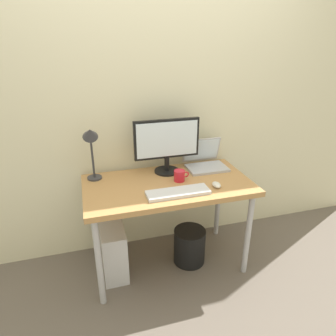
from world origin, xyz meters
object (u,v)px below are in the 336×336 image
desk_lamp (91,141)px  computer_tower (114,250)px  desk (168,192)px  wastebasket (189,246)px  mouse (216,185)px  coffee_mug (180,176)px  laptop (205,160)px  keyboard (178,192)px  monitor (167,143)px

desk_lamp → computer_tower: 0.87m
desk → wastebasket: desk is taller
mouse → coffee_mug: 0.28m
desk → coffee_mug: 0.15m
laptop → keyboard: (-0.36, -0.40, -0.05)m
laptop → mouse: laptop is taller
desk → keyboard: (0.02, -0.19, 0.09)m
monitor → coffee_mug: (0.05, -0.19, -0.20)m
laptop → wastebasket: bearing=-130.0°
keyboard → computer_tower: bearing=155.5°
mouse → coffee_mug: bearing=142.8°
desk_lamp → keyboard: 0.72m
desk → desk_lamp: (-0.52, 0.20, 0.38)m
desk_lamp → mouse: 0.96m
desk_lamp → wastebasket: desk_lamp is taller
desk_lamp → keyboard: desk_lamp is taller
mouse → desk: bearing=153.0°
desk → wastebasket: bearing=-8.3°
mouse → computer_tower: bearing=166.4°
monitor → mouse: bearing=-52.9°
monitor → mouse: (0.27, -0.36, -0.23)m
keyboard → coffee_mug: (0.08, 0.20, 0.03)m
laptop → wastebasket: size_ratio=1.07×
desk → coffee_mug: (0.09, 0.01, 0.12)m
monitor → desk_lamp: desk_lamp is taller
desk → keyboard: 0.21m
keyboard → coffee_mug: coffee_mug is taller
laptop → computer_tower: bearing=-166.7°
coffee_mug → computer_tower: bearing=178.7°
laptop → desk_lamp: desk_lamp is taller
desk → wastebasket: (0.18, -0.03, -0.52)m
monitor → wastebasket: monitor is taller
laptop → desk: bearing=-150.6°
mouse → computer_tower: size_ratio=0.21×
coffee_mug → desk: bearing=-174.5°
monitor → wastebasket: (0.13, -0.22, -0.84)m
monitor → wastebasket: 0.88m
keyboard → wastebasket: bearing=45.2°
monitor → keyboard: monitor is taller
desk → keyboard: keyboard is taller
computer_tower → keyboard: bearing=-24.5°
laptop → desk_lamp: bearing=-178.9°
desk_lamp → desk: bearing=-20.7°
mouse → laptop: bearing=80.7°
laptop → keyboard: bearing=-132.0°
laptop → coffee_mug: size_ratio=2.74×
monitor → laptop: bearing=3.2°
monitor → laptop: (0.33, 0.02, -0.19)m
laptop → coffee_mug: bearing=-144.4°
desk → computer_tower: desk is taller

